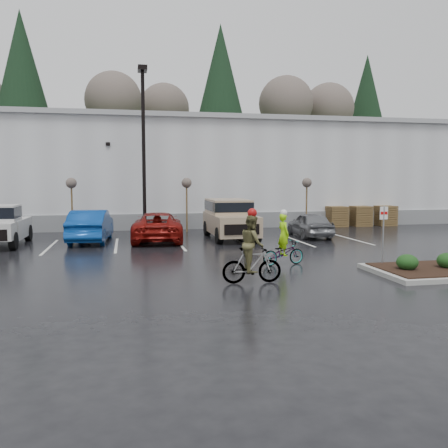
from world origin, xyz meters
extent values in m
plane|color=black|center=(0.00, 0.00, 0.00)|extent=(120.00, 120.00, 0.00)
cube|color=silver|center=(0.00, 22.00, 3.50)|extent=(60.00, 15.00, 7.00)
cube|color=slate|center=(0.00, 14.45, 0.50)|extent=(60.00, 0.12, 1.00)
cube|color=#999B9E|center=(0.00, 22.00, 7.05)|extent=(60.50, 15.50, 0.30)
cube|color=#293F1A|center=(0.00, 45.00, 3.00)|extent=(80.00, 25.00, 6.00)
cylinder|color=black|center=(-4.00, 12.00, 4.50)|extent=(0.20, 0.20, 9.00)
cube|color=black|center=(-4.00, 12.00, 9.10)|extent=(0.50, 1.00, 0.25)
cylinder|color=#523F20|center=(-8.00, 13.00, 1.40)|extent=(0.10, 0.10, 2.80)
sphere|color=#524742|center=(-8.00, 13.00, 2.90)|extent=(0.60, 0.60, 0.60)
cylinder|color=#523F20|center=(-1.50, 13.00, 1.40)|extent=(0.10, 0.10, 2.80)
sphere|color=#524742|center=(-1.50, 13.00, 2.90)|extent=(0.60, 0.60, 0.60)
cylinder|color=#523F20|center=(6.00, 13.00, 1.40)|extent=(0.10, 0.10, 2.80)
sphere|color=#524742|center=(6.00, 13.00, 2.90)|extent=(0.60, 0.60, 0.60)
cube|color=#523F20|center=(8.50, 14.00, 0.68)|extent=(1.20, 1.20, 1.35)
cube|color=#523F20|center=(10.20, 14.00, 0.68)|extent=(1.20, 1.20, 1.35)
cube|color=#523F20|center=(12.00, 14.00, 0.68)|extent=(1.20, 1.20, 1.35)
ellipsoid|color=#143813|center=(4.00, -1.00, 0.41)|extent=(0.70, 0.70, 0.52)
ellipsoid|color=#143813|center=(5.50, -1.00, 0.41)|extent=(0.70, 0.70, 0.52)
cylinder|color=gray|center=(3.80, 0.20, 1.10)|extent=(0.05, 0.05, 2.20)
cube|color=white|center=(3.80, 0.20, 1.95)|extent=(0.30, 0.02, 0.45)
cube|color=red|center=(3.80, 0.19, 1.95)|extent=(0.26, 0.02, 0.10)
imported|color=#0D3D93|center=(-6.75, 9.57, 0.80)|extent=(2.08, 5.00, 1.61)
imported|color=maroon|center=(-3.47, 9.24, 0.73)|extent=(2.83, 5.42, 1.46)
imported|color=slate|center=(4.71, 9.19, 0.68)|extent=(1.79, 4.06, 1.36)
imported|color=#3F3F44|center=(0.58, 1.50, 0.44)|extent=(1.76, 0.93, 0.88)
imported|color=#90E00C|center=(0.58, 1.50, 1.12)|extent=(0.48, 0.63, 1.54)
sphere|color=silver|center=(0.58, 1.50, 1.91)|extent=(0.25, 0.25, 0.25)
imported|color=#3F3F44|center=(-1.33, -1.19, 0.55)|extent=(1.76, 0.57, 1.09)
imported|color=brown|center=(-1.33, -1.19, 1.21)|extent=(0.49, 0.85, 1.72)
sphere|color=#990C0C|center=(-1.33, -1.19, 2.13)|extent=(0.28, 0.28, 0.28)
camera|label=1|loc=(-5.01, -14.80, 3.14)|focal=38.00mm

